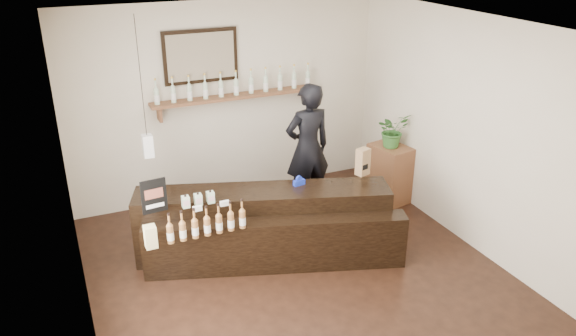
{
  "coord_description": "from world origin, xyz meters",
  "views": [
    {
      "loc": [
        -2.3,
        -4.83,
        3.69
      ],
      "look_at": [
        0.15,
        0.7,
        1.06
      ],
      "focal_mm": 35.0,
      "sensor_mm": 36.0,
      "label": 1
    }
  ],
  "objects": [
    {
      "name": "side_cabinet",
      "position": [
        2.0,
        1.3,
        0.42
      ],
      "size": [
        0.52,
        0.64,
        0.83
      ],
      "color": "brown",
      "rests_on": "ground"
    },
    {
      "name": "room_shell",
      "position": [
        0.0,
        0.0,
        1.7
      ],
      "size": [
        5.0,
        5.0,
        5.0
      ],
      "color": "beige",
      "rests_on": "ground"
    },
    {
      "name": "potted_plant",
      "position": [
        2.0,
        1.3,
        1.07
      ],
      "size": [
        0.48,
        0.43,
        0.48
      ],
      "primitive_type": "imported",
      "rotation": [
        0.0,
        0.0,
        0.12
      ],
      "color": "#326829",
      "rests_on": "side_cabinet"
    },
    {
      "name": "paper_bag",
      "position": [
        1.12,
        0.62,
        1.01
      ],
      "size": [
        0.18,
        0.16,
        0.34
      ],
      "color": "#8B6443",
      "rests_on": "counter"
    },
    {
      "name": "counter",
      "position": [
        -0.19,
        0.59,
        0.4
      ],
      "size": [
        3.01,
        1.72,
        0.98
      ],
      "color": "black",
      "rests_on": "ground"
    },
    {
      "name": "shopkeeper",
      "position": [
        0.81,
        1.55,
        1.02
      ],
      "size": [
        0.76,
        0.52,
        2.05
      ],
      "primitive_type": "imported",
      "rotation": [
        0.0,
        0.0,
        3.18
      ],
      "color": "black",
      "rests_on": "ground"
    },
    {
      "name": "ground",
      "position": [
        0.0,
        0.0,
        0.0
      ],
      "size": [
        5.0,
        5.0,
        0.0
      ],
      "primitive_type": "plane",
      "color": "black",
      "rests_on": "ground"
    },
    {
      "name": "back_wall_decor",
      "position": [
        -0.15,
        2.37,
        1.76
      ],
      "size": [
        2.66,
        0.96,
        1.69
      ],
      "color": "brown",
      "rests_on": "ground"
    },
    {
      "name": "tape_dispenser",
      "position": [
        0.27,
        0.66,
        0.88
      ],
      "size": [
        0.15,
        0.08,
        0.12
      ],
      "color": "#172CA4",
      "rests_on": "counter"
    },
    {
      "name": "promo_sign",
      "position": [
        -1.44,
        0.66,
        1.03
      ],
      "size": [
        0.28,
        0.05,
        0.39
      ],
      "color": "black",
      "rests_on": "counter"
    }
  ]
}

